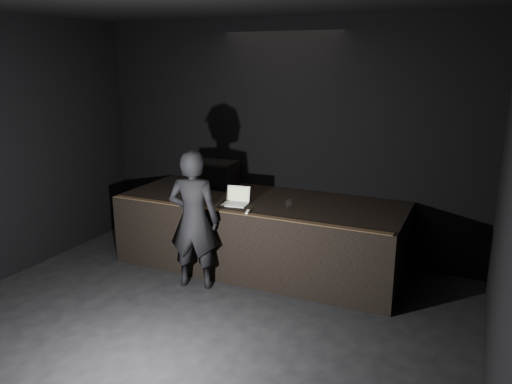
{
  "coord_description": "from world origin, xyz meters",
  "views": [
    {
      "loc": [
        2.75,
        -3.43,
        2.92
      ],
      "look_at": [
        0.13,
        2.3,
        1.23
      ],
      "focal_mm": 35.0,
      "sensor_mm": 36.0,
      "label": 1
    }
  ],
  "objects_px": {
    "stage_riser": "(260,233)",
    "stage_monitor": "(217,174)",
    "laptop": "(236,200)",
    "beer_can": "(191,197)",
    "person": "(194,220)"
  },
  "relations": [
    {
      "from": "laptop",
      "to": "person",
      "type": "distance_m",
      "value": 0.7
    },
    {
      "from": "beer_can",
      "to": "person",
      "type": "height_order",
      "value": "person"
    },
    {
      "from": "person",
      "to": "stage_monitor",
      "type": "bearing_deg",
      "value": -86.42
    },
    {
      "from": "stage_monitor",
      "to": "beer_can",
      "type": "distance_m",
      "value": 0.96
    },
    {
      "from": "stage_riser",
      "to": "person",
      "type": "xyz_separation_m",
      "value": [
        -0.52,
        -0.95,
        0.41
      ]
    },
    {
      "from": "laptop",
      "to": "person",
      "type": "height_order",
      "value": "person"
    },
    {
      "from": "stage_riser",
      "to": "stage_monitor",
      "type": "xyz_separation_m",
      "value": [
        -0.91,
        0.37,
        0.7
      ]
    },
    {
      "from": "laptop",
      "to": "stage_riser",
      "type": "bearing_deg",
      "value": 49.63
    },
    {
      "from": "stage_riser",
      "to": "stage_monitor",
      "type": "distance_m",
      "value": 1.2
    },
    {
      "from": "stage_riser",
      "to": "person",
      "type": "distance_m",
      "value": 1.16
    },
    {
      "from": "stage_riser",
      "to": "beer_can",
      "type": "xyz_separation_m",
      "value": [
        -0.79,
        -0.58,
        0.58
      ]
    },
    {
      "from": "beer_can",
      "to": "person",
      "type": "distance_m",
      "value": 0.49
    },
    {
      "from": "stage_riser",
      "to": "stage_monitor",
      "type": "bearing_deg",
      "value": 157.85
    },
    {
      "from": "stage_riser",
      "to": "beer_can",
      "type": "relative_size",
      "value": 23.49
    },
    {
      "from": "stage_riser",
      "to": "laptop",
      "type": "distance_m",
      "value": 0.68
    }
  ]
}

